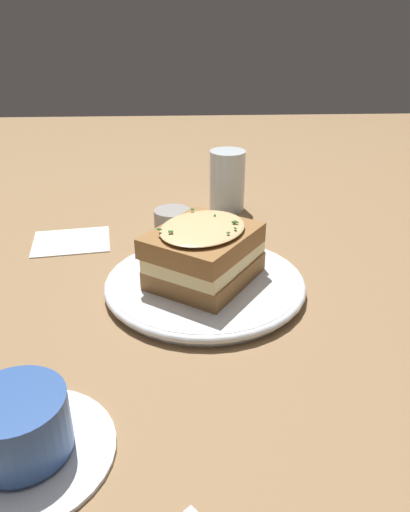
{
  "coord_description": "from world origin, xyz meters",
  "views": [
    {
      "loc": [
        0.01,
        0.56,
        0.34
      ],
      "look_at": [
        -0.02,
        -0.01,
        0.05
      ],
      "focal_mm": 35.0,
      "sensor_mm": 36.0,
      "label": 1
    }
  ],
  "objects": [
    {
      "name": "water_glass",
      "position": [
        -0.07,
        -0.31,
        0.05
      ],
      "size": [
        0.06,
        0.06,
        0.11
      ],
      "primitive_type": "cylinder",
      "color": "silver",
      "rests_on": "ground_plane"
    },
    {
      "name": "sandwich",
      "position": [
        -0.02,
        -0.01,
        0.06
      ],
      "size": [
        0.17,
        0.18,
        0.08
      ],
      "rotation": [
        0.0,
        0.0,
        4.12
      ],
      "color": "olive",
      "rests_on": "dinner_plate"
    },
    {
      "name": "ground_plane",
      "position": [
        0.0,
        0.0,
        0.0
      ],
      "size": [
        2.4,
        2.4,
        0.0
      ],
      "primitive_type": "plane",
      "color": "olive"
    },
    {
      "name": "dinner_plate",
      "position": [
        -0.02,
        -0.01,
        0.01
      ],
      "size": [
        0.26,
        0.26,
        0.02
      ],
      "color": "white",
      "rests_on": "ground_plane"
    },
    {
      "name": "teacup_with_saucer",
      "position": [
        0.15,
        0.25,
        0.02
      ],
      "size": [
        0.15,
        0.15,
        0.06
      ],
      "rotation": [
        0.0,
        0.0,
        5.61
      ],
      "color": "white",
      "rests_on": "ground_plane"
    },
    {
      "name": "condiment_pot",
      "position": [
        0.02,
        -0.2,
        0.02
      ],
      "size": [
        0.06,
        0.06,
        0.04
      ],
      "primitive_type": "cylinder",
      "color": "gray",
      "rests_on": "ground_plane"
    },
    {
      "name": "napkin",
      "position": [
        0.19,
        -0.17,
        0.0
      ],
      "size": [
        0.13,
        0.11,
        0.0
      ],
      "primitive_type": "cube",
      "rotation": [
        0.0,
        0.0,
        0.15
      ],
      "color": "white",
      "rests_on": "ground_plane"
    }
  ]
}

